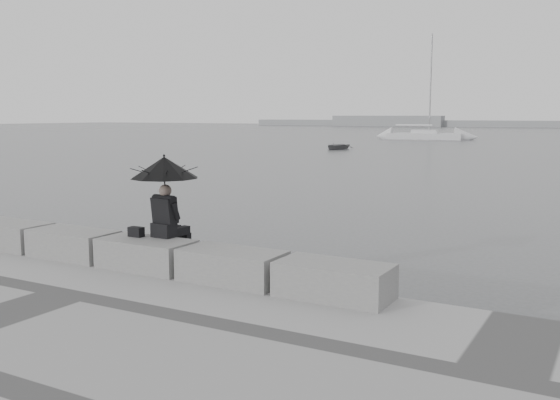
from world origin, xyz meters
The scene contains 11 objects.
ground centered at (0.00, 0.00, 0.00)m, with size 360.00×360.00×0.00m, color #414446.
stone_block_far_left centered at (-3.40, -0.45, 0.75)m, with size 1.60×0.80×0.50m, color slate.
stone_block_left centered at (-1.70, -0.45, 0.75)m, with size 1.60×0.80×0.50m, color slate.
stone_block_centre centered at (0.00, -0.45, 0.75)m, with size 1.60×0.80×0.50m, color slate.
stone_block_right centered at (1.70, -0.45, 0.75)m, with size 1.60×0.80×0.50m, color slate.
stone_block_far_right centered at (3.40, -0.45, 0.75)m, with size 1.60×0.80×0.50m, color slate.
seated_person centered at (0.13, -0.10, 2.00)m, with size 1.14×1.14×1.39m.
bag centered at (-0.31, -0.34, 1.08)m, with size 0.26×0.15×0.16m, color black.
distant_landmass centered at (-8.14, 154.51, 0.90)m, with size 180.00×8.00×2.80m.
sailboat_left centered at (-15.34, 68.23, 0.51)m, with size 9.21×3.54×12.90m.
dinghy centered at (-15.79, 42.69, 0.27)m, with size 3.22×1.36×0.55m, color slate.
Camera 1 is at (6.86, -8.18, 3.04)m, focal length 40.00 mm.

